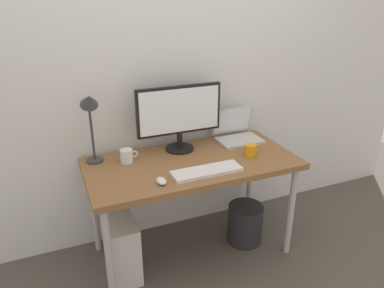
{
  "coord_description": "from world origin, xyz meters",
  "views": [
    {
      "loc": [
        -0.83,
        -2.01,
        1.77
      ],
      "look_at": [
        0.0,
        0.0,
        0.85
      ],
      "focal_mm": 34.19,
      "sensor_mm": 36.0,
      "label": 1
    }
  ],
  "objects_px": {
    "glass_cup": "(127,156)",
    "mouse": "(161,181)",
    "coffee_mug": "(251,150)",
    "monitor": "(179,114)",
    "computer_tower": "(122,246)",
    "laptop": "(236,132)",
    "keyboard": "(207,171)",
    "desk_lamp": "(90,112)",
    "wastebasket": "(245,223)",
    "desk": "(192,170)"
  },
  "relations": [
    {
      "from": "desk_lamp",
      "to": "coffee_mug",
      "type": "xyz_separation_m",
      "value": [
        0.99,
        -0.28,
        -0.31
      ]
    },
    {
      "from": "monitor",
      "to": "desk",
      "type": "bearing_deg",
      "value": -87.66
    },
    {
      "from": "desk",
      "to": "laptop",
      "type": "xyz_separation_m",
      "value": [
        0.45,
        0.22,
        0.12
      ]
    },
    {
      "from": "mouse",
      "to": "glass_cup",
      "type": "xyz_separation_m",
      "value": [
        -0.12,
        0.36,
        0.03
      ]
    },
    {
      "from": "coffee_mug",
      "to": "glass_cup",
      "type": "distance_m",
      "value": 0.83
    },
    {
      "from": "laptop",
      "to": "desk_lamp",
      "type": "bearing_deg",
      "value": -179.14
    },
    {
      "from": "laptop",
      "to": "mouse",
      "type": "distance_m",
      "value": 0.86
    },
    {
      "from": "mouse",
      "to": "wastebasket",
      "type": "bearing_deg",
      "value": 13.88
    },
    {
      "from": "desk",
      "to": "keyboard",
      "type": "relative_size",
      "value": 3.15
    },
    {
      "from": "monitor",
      "to": "glass_cup",
      "type": "height_order",
      "value": "monitor"
    },
    {
      "from": "laptop",
      "to": "computer_tower",
      "type": "relative_size",
      "value": 0.76
    },
    {
      "from": "mouse",
      "to": "coffee_mug",
      "type": "bearing_deg",
      "value": 11.49
    },
    {
      "from": "glass_cup",
      "to": "mouse",
      "type": "bearing_deg",
      "value": -71.94
    },
    {
      "from": "desk",
      "to": "glass_cup",
      "type": "distance_m",
      "value": 0.44
    },
    {
      "from": "monitor",
      "to": "desk_lamp",
      "type": "height_order",
      "value": "desk_lamp"
    },
    {
      "from": "desk",
      "to": "desk_lamp",
      "type": "distance_m",
      "value": 0.75
    },
    {
      "from": "desk",
      "to": "wastebasket",
      "type": "height_order",
      "value": "desk"
    },
    {
      "from": "keyboard",
      "to": "desk_lamp",
      "type": "bearing_deg",
      "value": 146.57
    },
    {
      "from": "glass_cup",
      "to": "computer_tower",
      "type": "xyz_separation_m",
      "value": [
        -0.11,
        -0.17,
        -0.56
      ]
    },
    {
      "from": "desk_lamp",
      "to": "computer_tower",
      "type": "xyz_separation_m",
      "value": [
        0.08,
        -0.23,
        -0.87
      ]
    },
    {
      "from": "keyboard",
      "to": "coffee_mug",
      "type": "distance_m",
      "value": 0.4
    },
    {
      "from": "laptop",
      "to": "glass_cup",
      "type": "relative_size",
      "value": 2.72
    },
    {
      "from": "desk",
      "to": "keyboard",
      "type": "distance_m",
      "value": 0.21
    },
    {
      "from": "desk_lamp",
      "to": "keyboard",
      "type": "relative_size",
      "value": 1.11
    },
    {
      "from": "coffee_mug",
      "to": "glass_cup",
      "type": "xyz_separation_m",
      "value": [
        -0.8,
        0.22,
        0.0
      ]
    },
    {
      "from": "keyboard",
      "to": "mouse",
      "type": "xyz_separation_m",
      "value": [
        -0.3,
        -0.02,
        0.01
      ]
    },
    {
      "from": "keyboard",
      "to": "computer_tower",
      "type": "distance_m",
      "value": 0.77
    },
    {
      "from": "desk",
      "to": "computer_tower",
      "type": "distance_m",
      "value": 0.69
    },
    {
      "from": "laptop",
      "to": "coffee_mug",
      "type": "bearing_deg",
      "value": -100.34
    },
    {
      "from": "glass_cup",
      "to": "desk",
      "type": "bearing_deg",
      "value": -19.78
    },
    {
      "from": "glass_cup",
      "to": "desk_lamp",
      "type": "bearing_deg",
      "value": 162.21
    },
    {
      "from": "keyboard",
      "to": "mouse",
      "type": "distance_m",
      "value": 0.3
    },
    {
      "from": "monitor",
      "to": "computer_tower",
      "type": "distance_m",
      "value": 0.96
    },
    {
      "from": "desk_lamp",
      "to": "glass_cup",
      "type": "distance_m",
      "value": 0.37
    },
    {
      "from": "desk",
      "to": "mouse",
      "type": "relative_size",
      "value": 15.39
    },
    {
      "from": "wastebasket",
      "to": "glass_cup",
      "type": "bearing_deg",
      "value": 167.05
    },
    {
      "from": "monitor",
      "to": "coffee_mug",
      "type": "distance_m",
      "value": 0.54
    },
    {
      "from": "glass_cup",
      "to": "wastebasket",
      "type": "distance_m",
      "value": 1.04
    },
    {
      "from": "laptop",
      "to": "coffee_mug",
      "type": "relative_size",
      "value": 2.77
    },
    {
      "from": "coffee_mug",
      "to": "mouse",
      "type": "bearing_deg",
      "value": -168.51
    },
    {
      "from": "monitor",
      "to": "desk_lamp",
      "type": "xyz_separation_m",
      "value": [
        -0.58,
        0.0,
        0.09
      ]
    },
    {
      "from": "glass_cup",
      "to": "computer_tower",
      "type": "height_order",
      "value": "glass_cup"
    },
    {
      "from": "monitor",
      "to": "laptop",
      "type": "xyz_separation_m",
      "value": [
        0.46,
        0.02,
        -0.21
      ]
    },
    {
      "from": "laptop",
      "to": "mouse",
      "type": "bearing_deg",
      "value": -149.29
    },
    {
      "from": "desk_lamp",
      "to": "wastebasket",
      "type": "height_order",
      "value": "desk_lamp"
    },
    {
      "from": "monitor",
      "to": "wastebasket",
      "type": "height_order",
      "value": "monitor"
    },
    {
      "from": "computer_tower",
      "to": "glass_cup",
      "type": "bearing_deg",
      "value": 56.81
    },
    {
      "from": "monitor",
      "to": "laptop",
      "type": "distance_m",
      "value": 0.51
    },
    {
      "from": "laptop",
      "to": "wastebasket",
      "type": "distance_m",
      "value": 0.69
    },
    {
      "from": "desk_lamp",
      "to": "mouse",
      "type": "relative_size",
      "value": 5.44
    }
  ]
}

